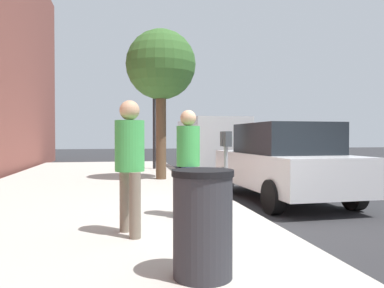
{
  "coord_description": "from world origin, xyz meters",
  "views": [
    {
      "loc": [
        -6.17,
        2.31,
        1.47
      ],
      "look_at": [
        0.82,
        0.96,
        1.33
      ],
      "focal_mm": 35.15,
      "sensor_mm": 36.0,
      "label": 1
    }
  ],
  "objects_px": {
    "parking_meter": "(226,154)",
    "parked_sedan_near": "(282,162)",
    "pedestrian_bystander": "(130,155)",
    "traffic_signal": "(157,110)",
    "street_tree": "(161,66)",
    "trash_bin": "(203,223)",
    "parked_van_far": "(210,142)",
    "pedestrian_at_meter": "(188,154)"
  },
  "relations": [
    {
      "from": "parking_meter",
      "to": "parked_sedan_near",
      "type": "bearing_deg",
      "value": -45.74
    },
    {
      "from": "parking_meter",
      "to": "parked_sedan_near",
      "type": "xyz_separation_m",
      "value": [
        1.82,
        -1.86,
        -0.27
      ]
    },
    {
      "from": "pedestrian_bystander",
      "to": "traffic_signal",
      "type": "bearing_deg",
      "value": 64.41
    },
    {
      "from": "parking_meter",
      "to": "street_tree",
      "type": "height_order",
      "value": "street_tree"
    },
    {
      "from": "parked_sedan_near",
      "to": "trash_bin",
      "type": "relative_size",
      "value": 4.42
    },
    {
      "from": "parking_meter",
      "to": "traffic_signal",
      "type": "bearing_deg",
      "value": 1.88
    },
    {
      "from": "pedestrian_bystander",
      "to": "trash_bin",
      "type": "bearing_deg",
      "value": -87.15
    },
    {
      "from": "parking_meter",
      "to": "parked_van_far",
      "type": "distance_m",
      "value": 9.02
    },
    {
      "from": "parking_meter",
      "to": "trash_bin",
      "type": "bearing_deg",
      "value": 159.81
    },
    {
      "from": "street_tree",
      "to": "trash_bin",
      "type": "bearing_deg",
      "value": 176.54
    },
    {
      "from": "parking_meter",
      "to": "street_tree",
      "type": "xyz_separation_m",
      "value": [
        5.41,
        0.54,
        2.48
      ]
    },
    {
      "from": "pedestrian_bystander",
      "to": "traffic_signal",
      "type": "relative_size",
      "value": 0.5
    },
    {
      "from": "trash_bin",
      "to": "pedestrian_bystander",
      "type": "bearing_deg",
      "value": 20.94
    },
    {
      "from": "pedestrian_at_meter",
      "to": "parked_sedan_near",
      "type": "bearing_deg",
      "value": 37.45
    },
    {
      "from": "parked_van_far",
      "to": "street_tree",
      "type": "relative_size",
      "value": 1.13
    },
    {
      "from": "pedestrian_at_meter",
      "to": "traffic_signal",
      "type": "height_order",
      "value": "traffic_signal"
    },
    {
      "from": "street_tree",
      "to": "trash_bin",
      "type": "height_order",
      "value": "street_tree"
    },
    {
      "from": "traffic_signal",
      "to": "street_tree",
      "type": "bearing_deg",
      "value": 176.48
    },
    {
      "from": "traffic_signal",
      "to": "parking_meter",
      "type": "bearing_deg",
      "value": -178.12
    },
    {
      "from": "parked_van_far",
      "to": "parked_sedan_near",
      "type": "bearing_deg",
      "value": -179.98
    },
    {
      "from": "street_tree",
      "to": "parked_van_far",
      "type": "bearing_deg",
      "value": -35.13
    },
    {
      "from": "street_tree",
      "to": "trash_bin",
      "type": "relative_size",
      "value": 4.59
    },
    {
      "from": "parked_van_far",
      "to": "street_tree",
      "type": "distance_m",
      "value": 4.81
    },
    {
      "from": "pedestrian_at_meter",
      "to": "pedestrian_bystander",
      "type": "distance_m",
      "value": 1.38
    },
    {
      "from": "parked_sedan_near",
      "to": "parking_meter",
      "type": "bearing_deg",
      "value": 134.26
    },
    {
      "from": "street_tree",
      "to": "traffic_signal",
      "type": "distance_m",
      "value": 3.96
    },
    {
      "from": "parked_sedan_near",
      "to": "street_tree",
      "type": "bearing_deg",
      "value": 33.76
    },
    {
      "from": "parking_meter",
      "to": "parked_van_far",
      "type": "height_order",
      "value": "parked_van_far"
    },
    {
      "from": "parked_sedan_near",
      "to": "trash_bin",
      "type": "xyz_separation_m",
      "value": [
        -4.63,
        2.9,
        -0.24
      ]
    },
    {
      "from": "street_tree",
      "to": "pedestrian_bystander",
      "type": "bearing_deg",
      "value": 170.23
    },
    {
      "from": "parked_van_far",
      "to": "pedestrian_at_meter",
      "type": "bearing_deg",
      "value": 164.14
    },
    {
      "from": "parking_meter",
      "to": "pedestrian_bystander",
      "type": "distance_m",
      "value": 2.03
    },
    {
      "from": "pedestrian_bystander",
      "to": "parked_van_far",
      "type": "relative_size",
      "value": 0.34
    },
    {
      "from": "parked_van_far",
      "to": "street_tree",
      "type": "xyz_separation_m",
      "value": [
        -3.41,
        2.4,
        2.39
      ]
    },
    {
      "from": "parking_meter",
      "to": "trash_bin",
      "type": "distance_m",
      "value": 3.04
    },
    {
      "from": "trash_bin",
      "to": "traffic_signal",
      "type": "bearing_deg",
      "value": -3.48
    },
    {
      "from": "parked_van_far",
      "to": "trash_bin",
      "type": "bearing_deg",
      "value": 166.02
    },
    {
      "from": "parked_sedan_near",
      "to": "traffic_signal",
      "type": "distance_m",
      "value": 7.89
    },
    {
      "from": "traffic_signal",
      "to": "trash_bin",
      "type": "distance_m",
      "value": 12.2
    },
    {
      "from": "street_tree",
      "to": "pedestrian_at_meter",
      "type": "bearing_deg",
      "value": 178.38
    },
    {
      "from": "pedestrian_at_meter",
      "to": "trash_bin",
      "type": "xyz_separation_m",
      "value": [
        -2.63,
        0.34,
        -0.53
      ]
    },
    {
      "from": "parking_meter",
      "to": "traffic_signal",
      "type": "distance_m",
      "value": 9.33
    }
  ]
}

